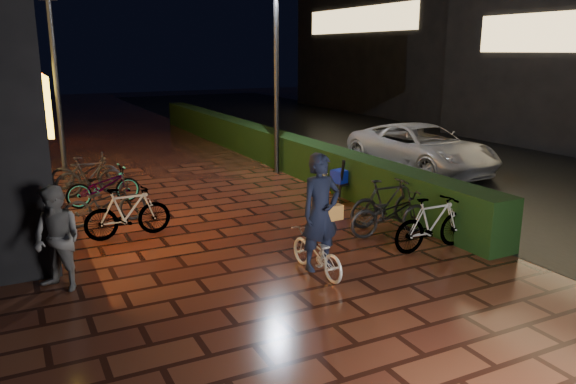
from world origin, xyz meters
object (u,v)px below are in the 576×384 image
bystander_person (57,239)px  cyclist (319,231)px  traffic_barrier (316,172)px  van (421,148)px  cart_assembly (341,178)px

bystander_person → cyclist: cyclist is taller
traffic_barrier → cyclist: bearing=-119.2°
bystander_person → van: size_ratio=0.33×
cyclist → traffic_barrier: cyclist is taller
van → cyclist: cyclist is taller
traffic_barrier → bystander_person: bearing=-148.5°
cyclist → cart_assembly: (2.74, 3.74, -0.20)m
bystander_person → cart_assembly: bystander_person is taller
cyclist → traffic_barrier: size_ratio=1.12×
van → cyclist: (-6.58, -5.50, 0.05)m
van → cart_assembly: van is taller
bystander_person → cart_assembly: 6.87m
bystander_person → cyclist: (3.65, -1.21, -0.06)m
bystander_person → traffic_barrier: 7.73m
van → cart_assembly: bearing=-158.4°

